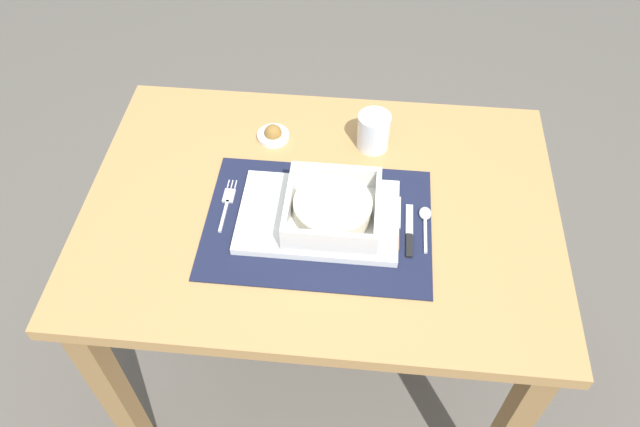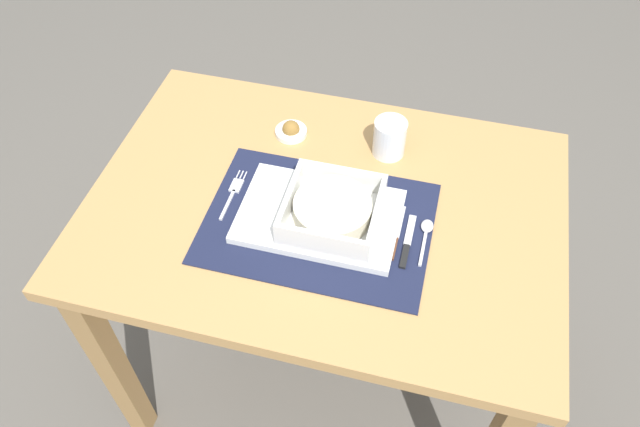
% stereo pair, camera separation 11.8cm
% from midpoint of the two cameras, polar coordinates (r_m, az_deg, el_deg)
% --- Properties ---
extents(ground_plane, '(6.00, 6.00, 0.00)m').
position_cam_midpoint_polar(ground_plane, '(1.83, -1.86, -13.96)').
color(ground_plane, '#59544C').
extents(dining_table, '(0.95, 0.67, 0.71)m').
position_cam_midpoint_polar(dining_table, '(1.31, -2.51, -2.37)').
color(dining_table, '#B2844C').
rests_on(dining_table, ground).
extents(placemat, '(0.44, 0.32, 0.00)m').
position_cam_midpoint_polar(placemat, '(1.20, -2.81, -1.04)').
color(placemat, '#191E38').
rests_on(placemat, dining_table).
extents(serving_plate, '(0.31, 0.20, 0.02)m').
position_cam_midpoint_polar(serving_plate, '(1.20, -3.00, -0.42)').
color(serving_plate, white).
rests_on(serving_plate, placemat).
extents(porridge_bowl, '(0.18, 0.18, 0.06)m').
position_cam_midpoint_polar(porridge_bowl, '(1.16, -1.70, 0.19)').
color(porridge_bowl, white).
rests_on(porridge_bowl, serving_plate).
extents(fork, '(0.02, 0.14, 0.00)m').
position_cam_midpoint_polar(fork, '(1.25, -11.22, 1.00)').
color(fork, silver).
rests_on(fork, placemat).
extents(spoon, '(0.02, 0.11, 0.01)m').
position_cam_midpoint_polar(spoon, '(1.21, 6.99, -0.57)').
color(spoon, silver).
rests_on(spoon, placemat).
extents(butter_knife, '(0.01, 0.13, 0.01)m').
position_cam_midpoint_polar(butter_knife, '(1.18, 5.47, -2.04)').
color(butter_knife, black).
rests_on(butter_knife, placemat).
extents(bread_knife, '(0.01, 0.13, 0.01)m').
position_cam_midpoint_polar(bread_knife, '(1.19, 4.34, -1.35)').
color(bread_knife, '#59331E').
rests_on(bread_knife, placemat).
extents(drinking_glass, '(0.07, 0.07, 0.08)m').
position_cam_midpoint_polar(drinking_glass, '(1.32, 2.43, 7.35)').
color(drinking_glass, white).
rests_on(drinking_glass, dining_table).
extents(condiment_saucer, '(0.07, 0.07, 0.04)m').
position_cam_midpoint_polar(condiment_saucer, '(1.37, -6.84, 7.14)').
color(condiment_saucer, white).
rests_on(condiment_saucer, dining_table).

